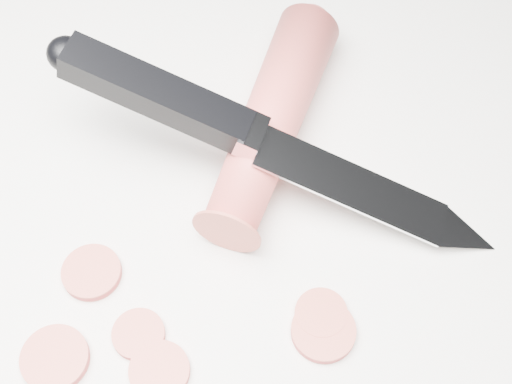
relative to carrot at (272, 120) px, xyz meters
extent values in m
plane|color=white|center=(-0.08, -0.10, -0.02)|extent=(2.40, 2.40, 0.00)
cylinder|color=#CD403C|center=(0.00, 0.00, 0.00)|extent=(0.12, 0.17, 0.04)
cylinder|color=#C14A3A|center=(-0.15, -0.13, -0.02)|extent=(0.04, 0.04, 0.01)
cylinder|color=#C14A3A|center=(-0.09, -0.15, -0.02)|extent=(0.03, 0.03, 0.01)
cylinder|color=#C14A3A|center=(-0.10, -0.12, -0.02)|extent=(0.03, 0.03, 0.01)
cylinder|color=#C14A3A|center=(0.00, -0.14, -0.02)|extent=(0.04, 0.04, 0.01)
cylinder|color=#C14A3A|center=(-0.13, -0.08, -0.02)|extent=(0.04, 0.04, 0.01)
cylinder|color=#C14A3A|center=(0.00, -0.13, -0.02)|extent=(0.03, 0.03, 0.01)
camera|label=1|loc=(-0.06, -0.27, 0.38)|focal=50.00mm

